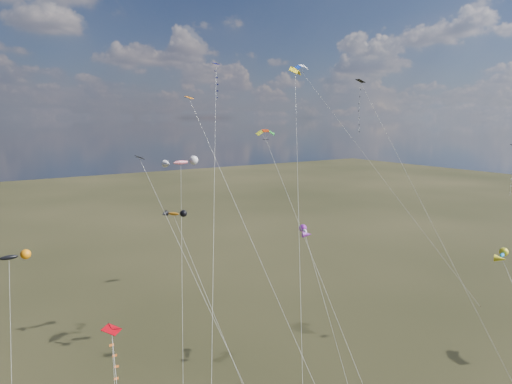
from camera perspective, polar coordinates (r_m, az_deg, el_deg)
diamond_black_high at (r=50.13m, az=13.89°, el=8.34°), size 9.79×14.68×31.38m
diamond_navy_tall at (r=53.18m, az=-5.03°, el=10.83°), size 13.84×23.10×33.82m
diamond_black_mid at (r=43.60m, az=-9.87°, el=-5.73°), size 6.52×12.92×23.79m
diamond_red_low at (r=28.09m, az=-17.21°, el=-21.41°), size 2.69×11.36×16.00m
diamond_orange_center at (r=42.07m, az=-2.45°, el=-1.71°), size 6.00×17.38×29.48m
parafoil_yellow at (r=54.02m, az=4.94°, el=14.86°), size 12.70×17.53×33.52m
parafoil_blue_white at (r=74.30m, az=5.98°, el=15.18°), size 16.91×23.55×36.01m
parafoil_tricolor at (r=53.03m, az=1.31°, el=7.42°), size 2.39×19.12×26.41m
novelty_black_orange at (r=55.20m, az=-28.51°, el=-7.23°), size 3.66×11.46×13.36m
novelty_orange_black at (r=54.24m, az=-10.22°, el=-2.77°), size 3.37×13.35×16.78m
novelty_white_purple at (r=51.11m, az=6.14°, el=-4.94°), size 1.98×9.49×15.42m
novelty_redwhite_stripe at (r=57.65m, az=-9.38°, el=3.62°), size 8.89×15.09×22.56m
novelty_blue_yellow at (r=50.15m, az=28.43°, el=-7.06°), size 6.00×11.71×14.80m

